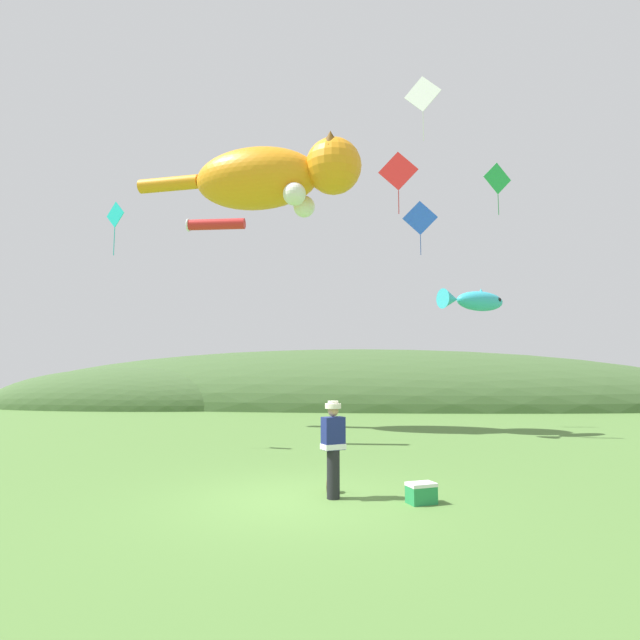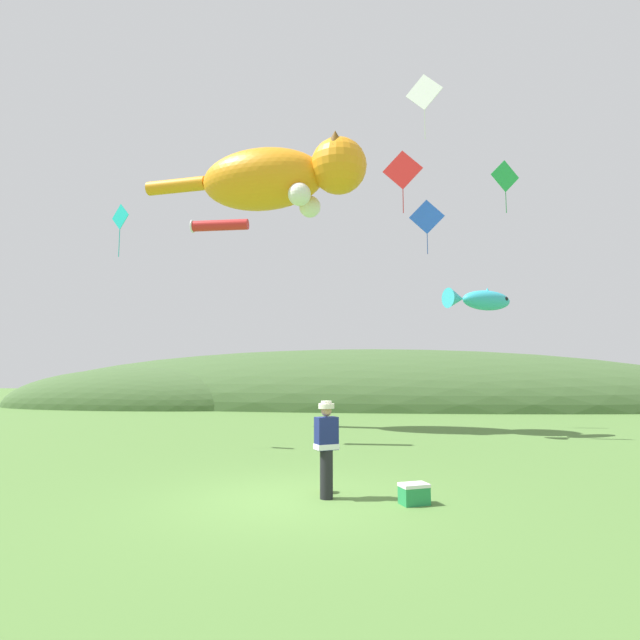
% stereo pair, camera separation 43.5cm
% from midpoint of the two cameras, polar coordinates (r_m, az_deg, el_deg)
% --- Properties ---
extents(ground_plane, '(120.00, 120.00, 0.00)m').
position_cam_midpoint_polar(ground_plane, '(9.61, -3.77, -19.88)').
color(ground_plane, '#517A38').
extents(distant_hill_ridge, '(52.66, 13.79, 7.95)m').
position_cam_midpoint_polar(distant_hill_ridge, '(35.51, 0.20, -9.79)').
color(distant_hill_ridge, '#426033').
rests_on(distant_hill_ridge, ground).
extents(festival_attendant, '(0.49, 0.44, 1.77)m').
position_cam_midpoint_polar(festival_attendant, '(9.53, 0.17, -14.17)').
color(festival_attendant, black).
rests_on(festival_attendant, ground).
extents(kite_spool, '(0.17, 0.26, 0.26)m').
position_cam_midpoint_polar(kite_spool, '(10.14, 0.01, -18.39)').
color(kite_spool, olive).
rests_on(kite_spool, ground).
extents(picnic_cooler, '(0.58, 0.50, 0.36)m').
position_cam_midpoint_polar(picnic_cooler, '(9.46, 10.15, -18.90)').
color(picnic_cooler, '#268C4C').
rests_on(picnic_cooler, ground).
extents(kite_giant_cat, '(10.02, 3.50, 3.05)m').
position_cam_midpoint_polar(kite_giant_cat, '(22.10, -5.99, 15.85)').
color(kite_giant_cat, orange).
extents(kite_fish_windsock, '(2.84, 2.07, 0.87)m').
position_cam_midpoint_polar(kite_fish_windsock, '(19.72, 16.54, 2.15)').
color(kite_fish_windsock, '#33B2CC').
extents(kite_tube_streamer, '(1.97, 0.44, 0.44)m').
position_cam_midpoint_polar(kite_tube_streamer, '(17.49, -12.61, 10.62)').
color(kite_tube_streamer, red).
extents(kite_diamond_white, '(1.07, 0.37, 2.02)m').
position_cam_midpoint_polar(kite_diamond_white, '(16.59, 10.84, 23.98)').
color(kite_diamond_white, white).
extents(kite_diamond_red, '(1.49, 0.21, 2.40)m').
position_cam_midpoint_polar(kite_diamond_red, '(19.58, 8.27, 16.47)').
color(kite_diamond_red, red).
extents(kite_diamond_green, '(1.29, 0.58, 2.30)m').
position_cam_midpoint_polar(kite_diamond_green, '(23.31, 19.09, 15.01)').
color(kite_diamond_green, green).
extents(kite_diamond_blue, '(1.55, 0.10, 2.46)m').
position_cam_midpoint_polar(kite_diamond_blue, '(22.94, 10.83, 11.37)').
color(kite_diamond_blue, blue).
extents(kite_diamond_teal, '(0.78, 0.38, 1.75)m').
position_cam_midpoint_polar(kite_diamond_teal, '(17.62, -23.03, 10.93)').
color(kite_diamond_teal, '#19BFBF').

